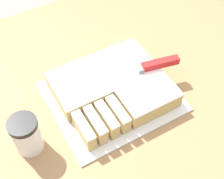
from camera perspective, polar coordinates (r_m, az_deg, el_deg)
countertop at (r=1.33m, az=-0.07°, el=-15.11°), size 1.40×1.10×0.96m
cake_board at (r=0.93m, az=0.00°, el=-1.23°), size 0.36×0.32×0.01m
cake at (r=0.91m, az=0.16°, el=0.37°), size 0.31×0.27×0.06m
knife at (r=0.92m, az=6.49°, el=4.17°), size 0.32×0.09×0.02m
coffee_cup at (r=0.82m, az=-15.38°, el=-7.99°), size 0.07×0.07×0.11m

